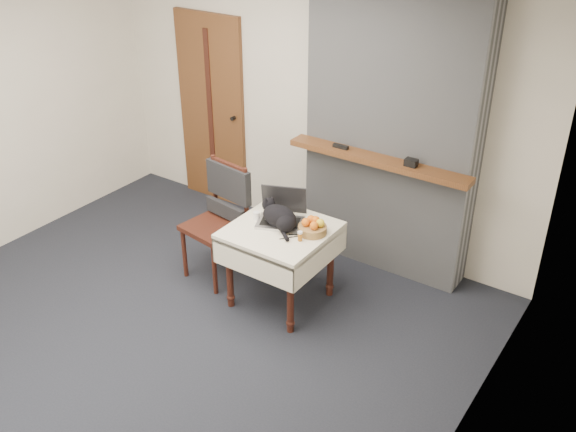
% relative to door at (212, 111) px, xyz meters
% --- Properties ---
extents(ground, '(4.50, 4.50, 0.00)m').
position_rel_door_xyz_m(ground, '(1.20, -1.97, -1.00)').
color(ground, black).
rests_on(ground, ground).
extents(room_shell, '(4.52, 4.01, 2.61)m').
position_rel_door_xyz_m(room_shell, '(1.20, -1.51, 0.76)').
color(room_shell, beige).
rests_on(room_shell, ground).
extents(door, '(0.82, 0.10, 2.00)m').
position_rel_door_xyz_m(door, '(0.00, 0.00, 0.00)').
color(door, brown).
rests_on(door, ground).
extents(chimney, '(1.62, 0.48, 2.60)m').
position_rel_door_xyz_m(chimney, '(2.10, -0.13, 0.30)').
color(chimney, gray).
rests_on(chimney, ground).
extents(side_table, '(0.78, 0.78, 0.70)m').
position_rel_door_xyz_m(side_table, '(1.69, -1.17, -0.41)').
color(side_table, '#3A150F').
rests_on(side_table, ground).
extents(laptop, '(0.46, 0.43, 0.27)m').
position_rel_door_xyz_m(laptop, '(1.62, -1.06, -0.23)').
color(laptop, '#B7B7BC').
rests_on(laptop, side_table).
extents(cat, '(0.41, 0.30, 0.22)m').
position_rel_door_xyz_m(cat, '(1.67, -1.16, -0.21)').
color(cat, black).
rests_on(cat, side_table).
extents(cream_jar, '(0.06, 0.06, 0.06)m').
position_rel_door_xyz_m(cream_jar, '(1.44, -1.16, -0.27)').
color(cream_jar, silver).
rests_on(cream_jar, side_table).
extents(pill_bottle, '(0.04, 0.04, 0.08)m').
position_rel_door_xyz_m(pill_bottle, '(1.92, -1.24, -0.26)').
color(pill_bottle, '#9A5713').
rests_on(pill_bottle, side_table).
extents(fruit_basket, '(0.23, 0.23, 0.13)m').
position_rel_door_xyz_m(fruit_basket, '(1.94, -1.09, -0.25)').
color(fruit_basket, '#9E7C3F').
rests_on(fruit_basket, side_table).
extents(desk_clutter, '(0.12, 0.09, 0.01)m').
position_rel_door_xyz_m(desk_clutter, '(1.85, -1.18, -0.30)').
color(desk_clutter, black).
rests_on(desk_clutter, side_table).
extents(chair, '(0.53, 0.52, 1.05)m').
position_rel_door_xyz_m(chair, '(1.01, -1.08, -0.33)').
color(chair, '#3A150F').
rests_on(chair, ground).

